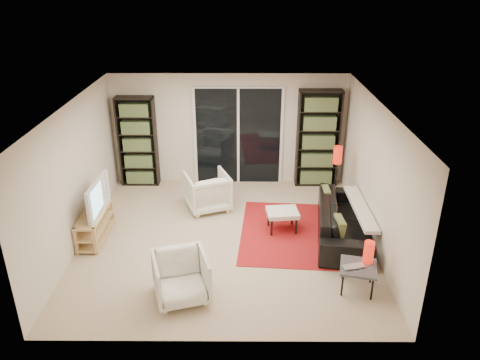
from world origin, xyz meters
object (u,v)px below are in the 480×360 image
armchair_front (181,278)px  floor_lamp (337,162)px  tv_stand (95,224)px  armchair_back (207,191)px  bookshelf_right (318,139)px  sofa (344,220)px  bookshelf_left (138,142)px  side_table (358,268)px  ottoman (282,213)px

armchair_front → floor_lamp: size_ratio=0.61×
tv_stand → armchair_back: armchair_back is taller
bookshelf_right → sofa: bearing=-85.5°
bookshelf_left → side_table: size_ratio=3.13×
sofa → side_table: (-0.09, -1.51, 0.04)m
sofa → armchair_front: bearing=131.5°
armchair_front → ottoman: armchair_front is taller
bookshelf_left → side_table: (3.94, -3.74, -0.62)m
armchair_back → floor_lamp: bearing=162.3°
tv_stand → sofa: (4.37, 0.07, 0.06)m
floor_lamp → ottoman: bearing=-138.4°
armchair_front → bookshelf_right: bearing=41.3°
ottoman → side_table: same height
bookshelf_right → floor_lamp: size_ratio=1.67×
tv_stand → bookshelf_left: bearing=81.5°
ottoman → bookshelf_left: bearing=145.5°
armchair_front → side_table: 2.57m
bookshelf_right → ottoman: bearing=-113.6°
tv_stand → armchair_back: 2.21m
sofa → side_table: sofa is taller
tv_stand → floor_lamp: 4.64m
armchair_back → side_table: armchair_back is taller
tv_stand → floor_lamp: floor_lamp is taller
tv_stand → sofa: sofa is taller
armchair_back → armchair_front: size_ratio=1.07×
bookshelf_right → sofa: size_ratio=0.95×
bookshelf_left → armchair_back: (1.55, -1.17, -0.60)m
armchair_front → ottoman: bearing=33.8°
tv_stand → side_table: size_ratio=1.89×
sofa → side_table: size_ratio=3.54×
armchair_back → side_table: size_ratio=1.31×
armchair_front → side_table: bearing=-11.9°
armchair_front → floor_lamp: (2.70, 2.91, 0.60)m
bookshelf_right → sofa: (0.17, -2.23, -0.73)m
tv_stand → armchair_back: size_ratio=1.45×
tv_stand → side_table: tv_stand is taller
bookshelf_left → tv_stand: bearing=-98.5°
bookshelf_left → bookshelf_right: (3.85, -0.00, 0.07)m
bookshelf_right → armchair_front: 4.72m
side_table → ottoman: bearing=119.7°
tv_stand → ottoman: 3.32m
bookshelf_left → sofa: bookshelf_left is taller
bookshelf_left → ottoman: bookshelf_left is taller
tv_stand → side_table: bearing=-18.7°
side_table → tv_stand: bearing=161.3°
floor_lamp → sofa: bearing=-92.3°
bookshelf_left → ottoman: 3.65m
bookshelf_right → sofa: 2.35m
bookshelf_right → armchair_front: (-2.48, -3.96, -0.70)m
bookshelf_right → tv_stand: size_ratio=1.78×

